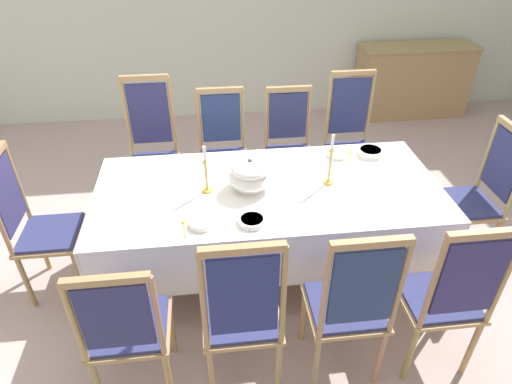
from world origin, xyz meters
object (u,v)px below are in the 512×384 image
(spoon_secondary, at_px, (184,223))
(sideboard, at_px, (412,81))
(candlestick_east, at_px, (330,164))
(bowl_far_right, at_px, (252,220))
(dining_table, at_px, (268,196))
(chair_head_east, at_px, (477,194))
(bowl_near_right, at_px, (201,223))
(bowl_far_left, at_px, (370,151))
(chair_north_c, at_px, (289,146))
(chair_head_west, at_px, (37,224))
(candlestick_west, at_px, (206,174))
(chair_north_b, at_px, (223,149))
(chair_north_a, at_px, (152,148))
(soup_tureen, at_px, (250,174))
(chair_north_d, at_px, (350,139))
(spoon_primary, at_px, (350,153))
(bowl_near_left, at_px, (338,154))
(chair_south_d, at_px, (447,295))
(chair_south_a, at_px, (127,328))
(chair_south_c, at_px, (350,304))

(spoon_secondary, distance_m, sideboard, 4.16)
(candlestick_east, xyz_separation_m, bowl_far_right, (-0.58, -0.38, -0.14))
(dining_table, height_order, chair_head_east, chair_head_east)
(bowl_near_right, distance_m, sideboard, 4.10)
(chair_head_east, distance_m, bowl_far_left, 0.86)
(chair_north_c, xyz_separation_m, chair_head_west, (-1.93, -0.94, 0.02))
(chair_head_east, relative_size, candlestick_west, 3.24)
(dining_table, xyz_separation_m, chair_north_b, (-0.27, 0.94, -0.12))
(spoon_secondary, bearing_deg, bowl_far_right, -8.50)
(sideboard, bearing_deg, bowl_near_right, 48.34)
(dining_table, distance_m, chair_north_a, 1.30)
(bowl_far_right, bearing_deg, soup_tureen, 85.52)
(chair_head_east, relative_size, soup_tureen, 3.75)
(chair_north_d, bearing_deg, spoon_primary, 71.86)
(chair_head_east, relative_size, spoon_secondary, 6.35)
(bowl_near_left, height_order, sideboard, sideboard)
(chair_south_d, height_order, soup_tureen, chair_south_d)
(soup_tureen, height_order, candlestick_east, candlestick_east)
(chair_north_b, bearing_deg, candlestick_west, 80.76)
(chair_north_b, relative_size, bowl_far_left, 5.52)
(chair_north_b, height_order, spoon_primary, chair_north_b)
(soup_tureen, height_order, sideboard, soup_tureen)
(dining_table, bearing_deg, candlestick_west, 180.00)
(chair_north_b, height_order, bowl_far_right, chair_north_b)
(bowl_far_left, bearing_deg, spoon_secondary, -153.63)
(bowl_near_left, bearing_deg, chair_south_a, -138.65)
(chair_north_d, relative_size, chair_head_east, 1.06)
(chair_north_d, bearing_deg, chair_south_a, 46.66)
(chair_north_a, relative_size, chair_head_east, 1.09)
(chair_head_east, bearing_deg, chair_north_c, 53.68)
(chair_north_c, bearing_deg, dining_table, 70.86)
(chair_south_c, height_order, chair_south_d, chair_south_c)
(soup_tureen, bearing_deg, spoon_secondary, -142.38)
(dining_table, height_order, spoon_primary, spoon_primary)
(chair_head_west, distance_m, bowl_near_left, 2.24)
(chair_head_west, relative_size, sideboard, 0.79)
(bowl_far_right, height_order, sideboard, sideboard)
(candlestick_east, distance_m, sideboard, 3.28)
(spoon_primary, bearing_deg, candlestick_east, -111.17)
(soup_tureen, relative_size, bowl_far_right, 1.74)
(chair_south_c, distance_m, candlestick_west, 1.25)
(chair_south_d, xyz_separation_m, bowl_far_right, (-1.05, 0.56, 0.20))
(chair_head_east, height_order, spoon_secondary, chair_head_east)
(chair_north_c, bearing_deg, chair_south_a, 57.07)
(chair_south_a, distance_m, sideboard, 4.79)
(chair_south_a, distance_m, chair_north_c, 2.23)
(dining_table, xyz_separation_m, chair_north_d, (0.89, 0.95, -0.09))
(chair_south_d, bearing_deg, chair_head_west, 159.26)
(dining_table, bearing_deg, candlestick_east, 0.00)
(bowl_near_left, height_order, spoon_primary, bowl_near_left)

